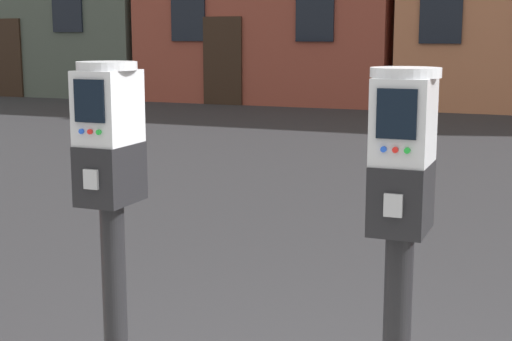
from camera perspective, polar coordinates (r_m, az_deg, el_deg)
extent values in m
cylinder|color=black|center=(3.00, -10.39, -11.13)|extent=(0.09, 0.09, 0.94)
cube|color=black|center=(2.84, -10.76, -0.21)|extent=(0.17, 0.24, 0.22)
cube|color=#A5A8AD|center=(2.74, -12.17, -0.65)|extent=(0.06, 0.01, 0.07)
cube|color=#B7BABF|center=(2.81, -10.92, 4.63)|extent=(0.17, 0.23, 0.27)
cube|color=black|center=(2.71, -12.29, 5.07)|extent=(0.12, 0.01, 0.15)
cylinder|color=blue|center=(2.74, -12.84, 2.86)|extent=(0.02, 0.01, 0.02)
cylinder|color=red|center=(2.72, -12.23, 2.83)|extent=(0.02, 0.01, 0.02)
cylinder|color=green|center=(2.70, -11.61, 2.80)|extent=(0.02, 0.01, 0.02)
cylinder|color=#B7BABF|center=(2.80, -11.02, 7.64)|extent=(0.22, 0.22, 0.03)
cube|color=black|center=(2.44, 10.75, -1.97)|extent=(0.17, 0.24, 0.22)
cube|color=#A5A8AD|center=(2.32, 10.15, -2.58)|extent=(0.06, 0.01, 0.07)
cube|color=#B7BABF|center=(2.40, 10.94, 3.66)|extent=(0.17, 0.23, 0.26)
cube|color=black|center=(2.28, 10.40, 4.15)|extent=(0.12, 0.01, 0.15)
cylinder|color=blue|center=(2.30, 9.45, 1.57)|extent=(0.02, 0.01, 0.02)
cylinder|color=red|center=(2.29, 10.31, 1.52)|extent=(0.02, 0.01, 0.02)
cylinder|color=green|center=(2.29, 11.17, 1.46)|extent=(0.02, 0.01, 0.02)
cylinder|color=#B7BABF|center=(2.39, 11.06, 7.17)|extent=(0.22, 0.22, 0.03)
cube|color=black|center=(20.86, -13.88, 12.15)|extent=(0.90, 0.06, 1.60)
cube|color=black|center=(22.11, -18.05, 7.96)|extent=(1.00, 0.07, 2.10)
cube|color=black|center=(19.02, -5.08, 11.96)|extent=(0.90, 0.06, 1.60)
cube|color=black|center=(17.78, 4.40, 12.11)|extent=(0.90, 0.06, 1.60)
cube|color=black|center=(18.62, -2.50, 8.13)|extent=(1.00, 0.07, 2.10)
cube|color=black|center=(17.13, 13.61, 11.83)|extent=(0.90, 0.06, 1.60)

